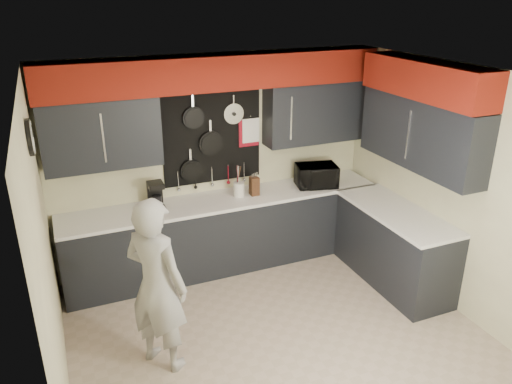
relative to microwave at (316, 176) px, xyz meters
name	(u,v)px	position (x,y,z in m)	size (l,w,h in m)	color
ground	(274,331)	(-1.20, -1.38, -1.06)	(4.00, 4.00, 0.00)	tan
back_wall_assembly	(219,106)	(-1.20, 0.22, 0.95)	(4.00, 0.36, 2.60)	beige
right_wall_assembly	(425,123)	(0.65, -1.11, 0.88)	(0.36, 3.50, 2.60)	beige
left_wall_assembly	(46,254)	(-3.20, -1.36, 0.27)	(0.05, 3.50, 2.60)	beige
base_cabinets	(273,236)	(-0.71, -0.25, -0.60)	(3.95, 2.20, 0.92)	black
microwave	(316,176)	(0.00, 0.00, 0.00)	(0.51, 0.34, 0.28)	black
knife_block	(254,186)	(-0.84, 0.03, -0.02)	(0.10, 0.10, 0.23)	#321F10
utensil_crock	(239,189)	(-1.03, 0.07, -0.05)	(0.13, 0.13, 0.17)	silver
coffee_maker	(156,194)	(-2.02, 0.13, 0.02)	(0.17, 0.21, 0.31)	black
person	(157,285)	(-2.36, -1.37, -0.22)	(0.61, 0.40, 1.67)	#A4A4A2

